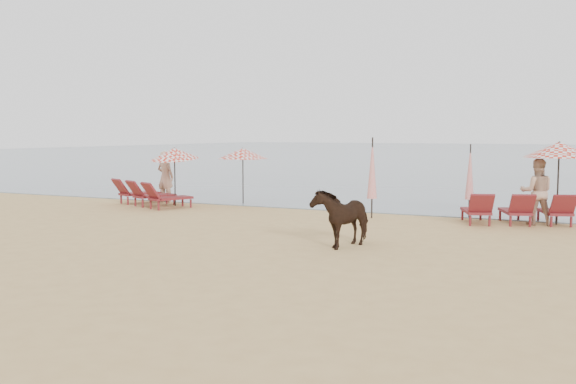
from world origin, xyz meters
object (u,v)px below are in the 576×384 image
Objects in this scene: lounger_cluster_left at (149,194)px; umbrella_closed_left at (372,169)px; umbrella_open_left_a at (243,153)px; beachgoer_right_a at (537,192)px; umbrella_open_right at (559,150)px; cow at (342,217)px; umbrella_closed_right at (470,172)px; umbrella_open_left_b at (174,154)px; beachgoer_left at (165,177)px; lounger_cluster_right at (517,209)px.

lounger_cluster_left is 8.45m from umbrella_closed_left.
beachgoer_right_a is (10.37, -1.20, -0.94)m from umbrella_open_left_a.
cow is at bearing -126.45° from umbrella_open_right.
umbrella_open_left_b is at bearing -172.81° from umbrella_closed_right.
cow is (9.24, -4.81, 0.24)m from lounger_cluster_left.
umbrella_open_right is at bearing -25.65° from umbrella_open_left_a.
umbrella_open_left_a is 1.29× the size of cow.
beachgoer_left is at bearing 152.54° from umbrella_open_left_b.
umbrella_closed_left is at bearing -151.51° from umbrella_closed_right.
umbrella_open_left_a is 1.10× the size of beachgoer_right_a.
umbrella_open_left_a is 3.24m from beachgoer_left.
umbrella_open_left_b reaches higher than cow.
umbrella_closed_left is 1.28× the size of beachgoer_left.
cow is at bearing -67.84° from umbrella_open_left_a.
beachgoer_right_a reaches higher than lounger_cluster_right.
beachgoer_left is (-9.49, 6.18, 0.29)m from cow.
cow is at bearing 45.20° from beachgoer_right_a.
lounger_cluster_left is 13.87m from umbrella_open_right.
beachgoer_left is at bearing 124.74° from lounger_cluster_left.
umbrella_open_left_b is at bearing 161.42° from lounger_cluster_right.
umbrella_closed_left reaches higher than lounger_cluster_right.
lounger_cluster_right is 1.43× the size of umbrella_closed_right.
beachgoer_left is at bearing -12.28° from beachgoer_right_a.
umbrella_open_left_b is 1.12× the size of beachgoer_left.
beachgoer_right_a is (12.33, 0.38, -0.95)m from umbrella_open_left_b.
beachgoer_left is at bearing 171.35° from umbrella_open_left_a.
lounger_cluster_left is 1.49m from beachgoer_left.
umbrella_open_left_b is 1.69m from beachgoer_left.
umbrella_closed_right reaches higher than umbrella_open_left_a.
umbrella_closed_right reaches higher than lounger_cluster_left.
lounger_cluster_right is 10.07m from umbrella_open_left_a.
umbrella_closed_left reaches higher than lounger_cluster_left.
lounger_cluster_left is 10.42m from cow.
lounger_cluster_left is 13.20m from beachgoer_right_a.
umbrella_closed_left is 8.71m from beachgoer_left.
umbrella_closed_right is (-2.59, 0.58, -0.75)m from umbrella_open_right.
beachgoer_left is at bearing 172.72° from umbrella_closed_left.
lounger_cluster_left is at bearing -6.39° from beachgoer_right_a.
umbrella_open_left_a is at bearing 178.04° from umbrella_closed_right.
lounger_cluster_left is 1.48× the size of umbrella_closed_right.
umbrella_open_left_b is 7.56m from umbrella_closed_left.
lounger_cluster_right is 1.50× the size of umbrella_open_left_b.
umbrella_open_left_a reaches higher than cow.
cow is at bearing -141.54° from lounger_cluster_right.
umbrella_open_right reaches higher than cow.
umbrella_closed_left is at bearing 114.08° from cow.
umbrella_closed_right reaches higher than lounger_cluster_right.
umbrella_closed_left is (5.59, -1.77, -0.34)m from umbrella_open_left_a.
umbrella_closed_left is 3.12m from umbrella_closed_right.
lounger_cluster_left is at bearing -138.59° from umbrella_open_left_b.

